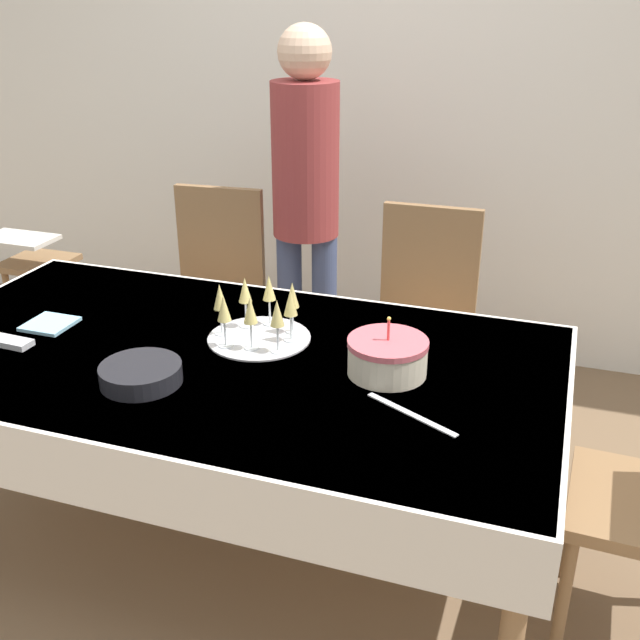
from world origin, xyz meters
name	(u,v)px	position (x,y,z in m)	size (l,w,h in m)	color
ground_plane	(232,537)	(0.00, 0.00, 0.00)	(12.00, 12.00, 0.00)	brown
wall_back	(375,81)	(0.00, 1.78, 1.35)	(8.00, 0.05, 2.70)	silver
dining_table	(222,381)	(0.00, 0.00, 0.63)	(2.10, 1.14, 0.72)	silver
dining_chair_far_left	(214,289)	(-0.47, 0.89, 0.54)	(0.45, 0.45, 0.98)	olive
dining_chair_far_right	(422,317)	(0.47, 0.89, 0.54)	(0.43, 0.43, 0.98)	olive
birthday_cake	(387,357)	(0.52, 0.04, 0.78)	(0.24, 0.24, 0.18)	beige
champagne_tray	(259,314)	(0.08, 0.13, 0.81)	(0.34, 0.34, 0.18)	silver
plate_stack_main	(141,374)	(-0.13, -0.25, 0.75)	(0.24, 0.24, 0.06)	black
cake_knife	(411,414)	(0.64, -0.17, 0.73)	(0.28, 0.15, 0.00)	silver
fork_pile	(7,341)	(-0.67, -0.16, 0.73)	(0.17, 0.07, 0.02)	silver
napkin_pile	(51,323)	(-0.64, 0.00, 0.73)	(0.15, 0.15, 0.01)	#8CC6E0
person_standing	(306,189)	(-0.08, 1.02, 0.99)	(0.28, 0.28, 1.65)	#3F4C72
high_chair	(37,277)	(-1.43, 0.89, 0.48)	(0.33, 0.35, 0.71)	olive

